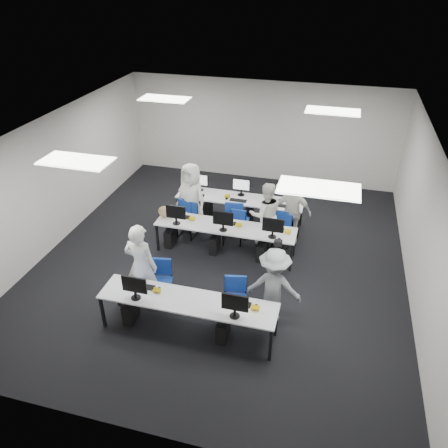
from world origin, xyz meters
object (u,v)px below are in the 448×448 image
(desk_mid, at_px, (225,228))
(chair_4, at_px, (280,238))
(chair_5, at_px, (190,218))
(student_3, at_px, (292,212))
(chair_0, at_px, (160,290))
(chair_6, at_px, (240,226))
(chair_2, at_px, (188,226))
(chair_7, at_px, (281,230))
(chair_3, at_px, (233,230))
(student_0, at_px, (141,266))
(student_2, at_px, (192,197))
(chair_1, at_px, (235,307))
(student_1, at_px, (266,215))
(desk_front, at_px, (188,302))
(photographer, at_px, (274,287))

(desk_mid, relative_size, chair_4, 3.83)
(chair_5, xyz_separation_m, student_3, (2.53, 0.04, 0.51))
(chair_0, xyz_separation_m, chair_6, (0.95, 2.82, -0.03))
(chair_2, height_order, chair_5, chair_5)
(chair_0, bearing_deg, chair_7, 45.32)
(chair_0, relative_size, student_3, 0.59)
(chair_3, bearing_deg, chair_7, 11.24)
(chair_4, xyz_separation_m, student_3, (0.19, 0.37, 0.52))
(student_0, height_order, student_2, student_0)
(desk_mid, height_order, chair_7, chair_7)
(chair_7, bearing_deg, student_3, 14.29)
(chair_0, bearing_deg, chair_1, -13.85)
(chair_0, height_order, chair_5, chair_0)
(chair_2, distance_m, student_1, 1.97)
(chair_6, distance_m, student_3, 1.32)
(chair_3, distance_m, student_2, 1.31)
(student_0, bearing_deg, chair_4, -125.66)
(chair_2, xyz_separation_m, chair_4, (2.27, 0.05, -0.00))
(desk_mid, bearing_deg, chair_4, 25.69)
(chair_1, bearing_deg, desk_front, -155.46)
(student_2, bearing_deg, chair_5, -178.07)
(student_0, bearing_deg, student_2, -85.21)
(student_3, bearing_deg, photographer, -89.34)
(student_3, bearing_deg, desk_front, -111.37)
(chair_2, relative_size, chair_6, 1.03)
(chair_3, relative_size, chair_6, 1.15)
(chair_5, relative_size, chair_7, 0.97)
(chair_5, relative_size, student_3, 0.54)
(chair_7, relative_size, student_0, 0.49)
(desk_mid, distance_m, chair_2, 1.27)
(chair_3, relative_size, chair_7, 1.07)
(chair_3, height_order, chair_7, chair_3)
(chair_3, xyz_separation_m, student_0, (-1.15, -2.63, 0.60))
(desk_front, bearing_deg, student_0, 154.57)
(student_2, bearing_deg, chair_0, -61.01)
(desk_mid, distance_m, chair_4, 1.37)
(chair_0, distance_m, chair_6, 2.97)
(chair_6, height_order, chair_7, chair_7)
(student_0, distance_m, photographer, 2.52)
(desk_front, bearing_deg, student_2, 107.36)
(chair_5, xyz_separation_m, chair_7, (2.31, 0.01, 0.01))
(chair_1, distance_m, chair_2, 3.16)
(chair_6, relative_size, student_3, 0.52)
(desk_front, height_order, student_2, student_2)
(desk_front, relative_size, desk_mid, 1.00)
(student_1, bearing_deg, chair_7, -161.94)
(chair_1, relative_size, student_3, 0.56)
(chair_7, height_order, photographer, photographer)
(chair_1, xyz_separation_m, chair_7, (0.41, 2.98, 0.00))
(chair_4, height_order, student_1, student_1)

